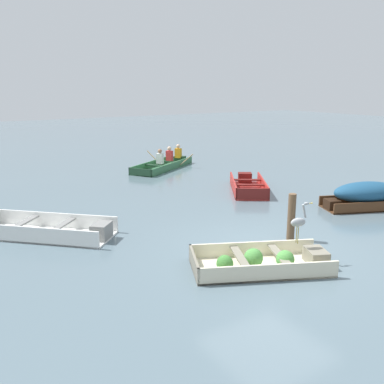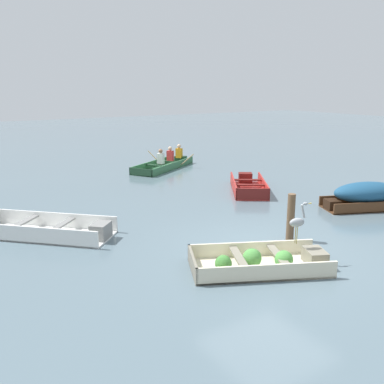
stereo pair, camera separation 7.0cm
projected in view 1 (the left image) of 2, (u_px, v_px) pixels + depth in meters
name	position (u px, v px, depth m)	size (l,w,h in m)	color
ground_plane	(271.00, 249.00, 9.37)	(80.00, 80.00, 0.00)	slate
dinghy_cream_foreground	(264.00, 262.00, 8.30)	(2.90, 2.22, 0.41)	beige
skiff_red_near_moored	(248.00, 186.00, 14.62)	(2.34, 2.77, 0.39)	#AD2D28
skiff_dark_varnish_mid_moored	(366.00, 194.00, 12.36)	(2.66, 1.82, 0.78)	#4C2D19
skiff_white_far_moored	(50.00, 231.00, 10.12)	(3.17, 3.13, 0.40)	white
rowboat_green_with_crew	(165.00, 163.00, 18.57)	(3.63, 2.81, 0.88)	#387047
heron_on_dinghy	(299.00, 221.00, 8.43)	(0.46, 0.22, 0.84)	olive
mooring_post	(291.00, 217.00, 9.77)	(0.18, 0.18, 1.10)	brown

